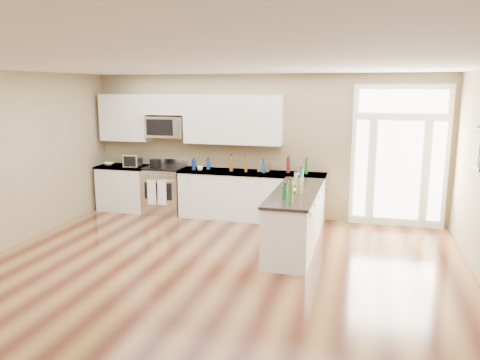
# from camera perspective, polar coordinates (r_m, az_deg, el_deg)

# --- Properties ---
(ground) EXTENTS (8.00, 8.00, 0.00)m
(ground) POSITION_cam_1_polar(r_m,az_deg,el_deg) (5.89, -6.02, -14.41)
(ground) COLOR #492114
(room_shell) EXTENTS (8.00, 8.00, 8.00)m
(room_shell) POSITION_cam_1_polar(r_m,az_deg,el_deg) (5.38, -6.39, 2.25)
(room_shell) COLOR #96845F
(room_shell) RESTS_ON ground
(back_cabinet_left) EXTENTS (1.10, 0.66, 0.94)m
(back_cabinet_left) POSITION_cam_1_polar(r_m,az_deg,el_deg) (10.11, -13.76, -1.10)
(back_cabinet_left) COLOR white
(back_cabinet_left) RESTS_ON ground
(back_cabinet_right) EXTENTS (2.85, 0.66, 0.94)m
(back_cabinet_right) POSITION_cam_1_polar(r_m,az_deg,el_deg) (9.13, 1.37, -2.09)
(back_cabinet_right) COLOR white
(back_cabinet_right) RESTS_ON ground
(peninsula_cabinet) EXTENTS (0.69, 2.32, 0.94)m
(peninsula_cabinet) POSITION_cam_1_polar(r_m,az_deg,el_deg) (7.55, 6.72, -5.04)
(peninsula_cabinet) COLOR white
(peninsula_cabinet) RESTS_ON ground
(upper_cabinet_left) EXTENTS (1.04, 0.33, 0.95)m
(upper_cabinet_left) POSITION_cam_1_polar(r_m,az_deg,el_deg) (10.04, -13.80, 7.40)
(upper_cabinet_left) COLOR white
(upper_cabinet_left) RESTS_ON room_shell
(upper_cabinet_right) EXTENTS (1.94, 0.33, 0.95)m
(upper_cabinet_right) POSITION_cam_1_polar(r_m,az_deg,el_deg) (9.15, -0.92, 7.37)
(upper_cabinet_right) COLOR white
(upper_cabinet_right) RESTS_ON room_shell
(upper_cabinet_short) EXTENTS (0.82, 0.33, 0.40)m
(upper_cabinet_short) POSITION_cam_1_polar(r_m,az_deg,el_deg) (9.61, -8.95, 9.07)
(upper_cabinet_short) COLOR white
(upper_cabinet_short) RESTS_ON room_shell
(microwave) EXTENTS (0.78, 0.41, 0.42)m
(microwave) POSITION_cam_1_polar(r_m,az_deg,el_deg) (9.60, -8.97, 6.43)
(microwave) COLOR silver
(microwave) RESTS_ON room_shell
(entry_door) EXTENTS (1.70, 0.10, 2.60)m
(entry_door) POSITION_cam_1_polar(r_m,az_deg,el_deg) (9.00, 18.81, 2.72)
(entry_door) COLOR white
(entry_door) RESTS_ON ground
(wall_art_near) EXTENTS (0.05, 0.58, 0.58)m
(wall_art_near) POSITION_cam_1_polar(r_m,az_deg,el_deg) (7.34, 26.96, 3.43)
(wall_art_near) COLOR black
(wall_art_near) RESTS_ON room_shell
(kitchen_range) EXTENTS (0.79, 0.70, 1.08)m
(kitchen_range) POSITION_cam_1_polar(r_m,az_deg,el_deg) (9.70, -9.15, -1.18)
(kitchen_range) COLOR silver
(kitchen_range) RESTS_ON ground
(stockpot) EXTENTS (0.30, 0.30, 0.18)m
(stockpot) POSITION_cam_1_polar(r_m,az_deg,el_deg) (9.59, -10.26, 2.05)
(stockpot) COLOR black
(stockpot) RESTS_ON kitchen_range
(toaster_oven) EXTENTS (0.33, 0.26, 0.27)m
(toaster_oven) POSITION_cam_1_polar(r_m,az_deg,el_deg) (9.78, -12.95, 2.34)
(toaster_oven) COLOR silver
(toaster_oven) RESTS_ON back_cabinet_left
(cardboard_box) EXTENTS (0.22, 0.16, 0.17)m
(cardboard_box) POSITION_cam_1_polar(r_m,az_deg,el_deg) (9.07, 2.91, 1.61)
(cardboard_box) COLOR brown
(cardboard_box) RESTS_ON back_cabinet_right
(bowl_left) EXTENTS (0.26, 0.26, 0.05)m
(bowl_left) POSITION_cam_1_polar(r_m,az_deg,el_deg) (10.17, -15.69, 1.91)
(bowl_left) COLOR white
(bowl_left) RESTS_ON back_cabinet_left
(bowl_peninsula) EXTENTS (0.18, 0.18, 0.05)m
(bowl_peninsula) POSITION_cam_1_polar(r_m,az_deg,el_deg) (7.32, 6.94, -1.29)
(bowl_peninsula) COLOR white
(bowl_peninsula) RESTS_ON peninsula_cabinet
(cup_counter) EXTENTS (0.13, 0.13, 0.09)m
(cup_counter) POSITION_cam_1_polar(r_m,az_deg,el_deg) (9.19, -4.90, 1.43)
(cup_counter) COLOR white
(cup_counter) RESTS_ON back_cabinet_right
(counter_bottles) EXTENTS (2.38, 2.45, 0.32)m
(counter_bottles) POSITION_cam_1_polar(r_m,az_deg,el_deg) (8.22, 3.10, 0.87)
(counter_bottles) COLOR #19591E
(counter_bottles) RESTS_ON back_cabinet_right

